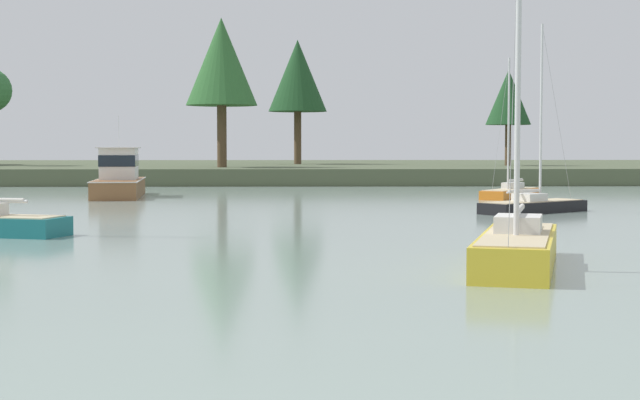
{
  "coord_description": "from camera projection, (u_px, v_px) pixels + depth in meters",
  "views": [
    {
      "loc": [
        3.86,
        -7.43,
        3.42
      ],
      "look_at": [
        4.71,
        27.09,
        1.41
      ],
      "focal_mm": 53.53,
      "sensor_mm": 36.0,
      "label": 1
    }
  ],
  "objects": [
    {
      "name": "cruiser_wood",
      "position": [
        120.0,
        184.0,
        63.42
      ],
      "size": [
        3.91,
        11.02,
        6.33
      ],
      "color": "brown",
      "rests_on": "ground"
    },
    {
      "name": "far_shore_bank",
      "position": [
        260.0,
        170.0,
        101.16
      ],
      "size": [
        167.58,
        46.68,
        1.42
      ],
      "primitive_type": "cube",
      "color": "#4C563D",
      "rests_on": "ground"
    },
    {
      "name": "sailboat_black",
      "position": [
        533.0,
        209.0,
        48.02
      ],
      "size": [
        6.17,
        5.25,
        9.87
      ],
      "color": "black",
      "rests_on": "ground"
    },
    {
      "name": "shore_tree_far_right",
      "position": [
        298.0,
        76.0,
        98.12
      ],
      "size": [
        6.03,
        6.03,
        12.79
      ],
      "color": "brown",
      "rests_on": "far_shore_bank"
    },
    {
      "name": "sailboat_orange",
      "position": [
        511.0,
        195.0,
        61.31
      ],
      "size": [
        5.02,
        6.35,
        9.31
      ],
      "color": "orange",
      "rests_on": "ground"
    },
    {
      "name": "sailboat_yellow",
      "position": [
        517.0,
        258.0,
        26.52
      ],
      "size": [
        4.07,
        7.98,
        12.31
      ],
      "color": "gold",
      "rests_on": "ground"
    },
    {
      "name": "shore_tree_far_left",
      "position": [
        508.0,
        98.0,
        90.96
      ],
      "size": [
        4.31,
        4.31,
        9.18
      ],
      "color": "brown",
      "rests_on": "far_shore_bank"
    },
    {
      "name": "shore_tree_right_mid",
      "position": [
        221.0,
        63.0,
        84.06
      ],
      "size": [
        6.31,
        6.31,
        13.19
      ],
      "color": "brown",
      "rests_on": "far_shore_bank"
    }
  ]
}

